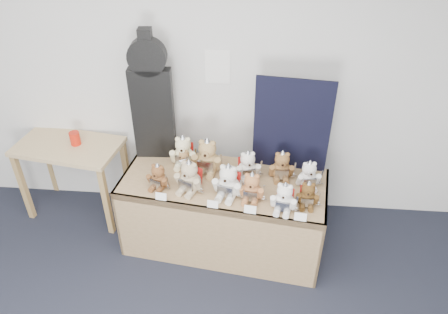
# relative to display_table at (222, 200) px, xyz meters

# --- Properties ---
(room_shell) EXTENTS (6.00, 6.00, 6.00)m
(room_shell) POSITION_rel_display_table_xyz_m (-0.09, 0.65, 0.90)
(room_shell) COLOR silver
(room_shell) RESTS_ON floor
(display_table) EXTENTS (1.77, 0.92, 0.71)m
(display_table) POSITION_rel_display_table_xyz_m (0.00, 0.00, 0.00)
(display_table) COLOR olive
(display_table) RESTS_ON floor
(side_table) EXTENTS (1.00, 0.66, 0.77)m
(side_table) POSITION_rel_display_table_xyz_m (-1.43, 0.39, 0.09)
(side_table) COLOR #A58459
(side_table) RESTS_ON floor
(guitar_case) EXTENTS (0.35, 0.12, 1.15)m
(guitar_case) POSITION_rel_display_table_xyz_m (-0.62, 0.41, 0.71)
(guitar_case) COLOR black
(guitar_case) RESTS_ON display_table
(navy_board) EXTENTS (0.62, 0.09, 0.83)m
(navy_board) POSITION_rel_display_table_xyz_m (0.54, 0.32, 0.57)
(navy_board) COLOR black
(navy_board) RESTS_ON display_table
(red_cup) EXTENTS (0.09, 0.09, 0.12)m
(red_cup) POSITION_rel_display_table_xyz_m (-1.35, 0.41, 0.28)
(red_cup) COLOR red
(red_cup) RESTS_ON side_table
(teddy_front_far_left) EXTENTS (0.20, 0.19, 0.25)m
(teddy_front_far_left) POSITION_rel_display_table_xyz_m (-0.50, -0.05, 0.25)
(teddy_front_far_left) COLOR brown
(teddy_front_far_left) RESTS_ON display_table
(teddy_front_left) EXTENTS (0.25, 0.24, 0.31)m
(teddy_front_left) POSITION_rel_display_table_xyz_m (-0.25, -0.07, 0.28)
(teddy_front_left) COLOR tan
(teddy_front_left) RESTS_ON display_table
(teddy_front_centre) EXTENTS (0.27, 0.25, 0.33)m
(teddy_front_centre) POSITION_rel_display_table_xyz_m (0.06, -0.11, 0.28)
(teddy_front_centre) COLOR silver
(teddy_front_centre) RESTS_ON display_table
(teddy_front_right) EXTENTS (0.23, 0.20, 0.28)m
(teddy_front_right) POSITION_rel_display_table_xyz_m (0.24, -0.14, 0.26)
(teddy_front_right) COLOR #A86A3F
(teddy_front_right) RESTS_ON display_table
(teddy_front_far_right) EXTENTS (0.23, 0.20, 0.28)m
(teddy_front_far_right) POSITION_rel_display_table_xyz_m (0.49, -0.24, 0.26)
(teddy_front_far_right) COLOR white
(teddy_front_far_right) RESTS_ON display_table
(teddy_front_end) EXTENTS (0.20, 0.17, 0.24)m
(teddy_front_end) POSITION_rel_display_table_xyz_m (0.67, -0.17, 0.25)
(teddy_front_end) COLOR #52381C
(teddy_front_end) RESTS_ON display_table
(teddy_back_left) EXTENTS (0.26, 0.21, 0.32)m
(teddy_back_left) POSITION_rel_display_table_xyz_m (-0.35, 0.27, 0.28)
(teddy_back_left) COLOR beige
(teddy_back_left) RESTS_ON display_table
(teddy_back_centre_left) EXTENTS (0.29, 0.24, 0.35)m
(teddy_back_centre_left) POSITION_rel_display_table_xyz_m (-0.14, 0.20, 0.29)
(teddy_back_centre_left) COLOR #A28251
(teddy_back_centre_left) RESTS_ON display_table
(teddy_back_centre_right) EXTENTS (0.24, 0.21, 0.29)m
(teddy_back_centre_right) POSITION_rel_display_table_xyz_m (0.20, 0.14, 0.27)
(teddy_back_centre_right) COLOR white
(teddy_back_centre_right) RESTS_ON display_table
(teddy_back_right) EXTENTS (0.23, 0.19, 0.29)m
(teddy_back_right) POSITION_rel_display_table_xyz_m (0.48, 0.16, 0.27)
(teddy_back_right) COLOR brown
(teddy_back_right) RESTS_ON display_table
(teddy_back_end) EXTENTS (0.22, 0.19, 0.27)m
(teddy_back_end) POSITION_rel_display_table_xyz_m (0.69, 0.06, 0.26)
(teddy_back_end) COLOR white
(teddy_back_end) RESTS_ON display_table
(teddy_back_far_left) EXTENTS (0.17, 0.17, 0.21)m
(teddy_back_far_left) POSITION_rel_display_table_xyz_m (-0.34, 0.23, 0.24)
(teddy_back_far_left) COLOR #987246
(teddy_back_far_left) RESTS_ON display_table
(entry_card_a) EXTENTS (0.09, 0.03, 0.06)m
(entry_card_a) POSITION_rel_display_table_xyz_m (-0.45, -0.21, 0.19)
(entry_card_a) COLOR white
(entry_card_a) RESTS_ON display_table
(entry_card_b) EXTENTS (0.09, 0.03, 0.06)m
(entry_card_b) POSITION_rel_display_table_xyz_m (-0.04, -0.26, 0.19)
(entry_card_b) COLOR white
(entry_card_b) RESTS_ON display_table
(entry_card_c) EXTENTS (0.09, 0.03, 0.06)m
(entry_card_c) POSITION_rel_display_table_xyz_m (0.24, -0.30, 0.19)
(entry_card_c) COLOR white
(entry_card_c) RESTS_ON display_table
(entry_card_d) EXTENTS (0.09, 0.03, 0.06)m
(entry_card_d) POSITION_rel_display_table_xyz_m (0.61, -0.35, 0.19)
(entry_card_d) COLOR white
(entry_card_d) RESTS_ON display_table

